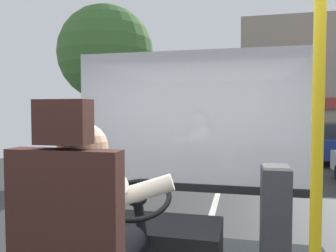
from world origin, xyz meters
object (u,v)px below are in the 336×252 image
steering_console (153,245)px  handrail_pole (316,187)px  bus_driver (89,224)px  fare_box (275,228)px  parked_car_green (309,136)px

steering_console → handrail_pole: 1.74m
bus_driver → fare_box: (0.94, 1.06, -0.33)m
steering_console → handrail_pole: (0.98, -1.20, 0.81)m
parked_car_green → bus_driver: bearing=-104.0°
fare_box → parked_car_green: (3.25, 15.82, -0.46)m
bus_driver → steering_console: size_ratio=0.69×
bus_driver → fare_box: bus_driver is taller
steering_console → handrail_pole: bearing=-50.8°
steering_console → handrail_pole: handrail_pole is taller
handrail_pole → parked_car_green: (3.22, 16.95, -1.03)m
steering_console → fare_box: fare_box is taller
bus_driver → fare_box: size_ratio=0.83×
handrail_pole → bus_driver: bearing=176.2°
bus_driver → parked_car_green: (4.19, 16.88, -0.79)m
fare_box → steering_console: bearing=176.0°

